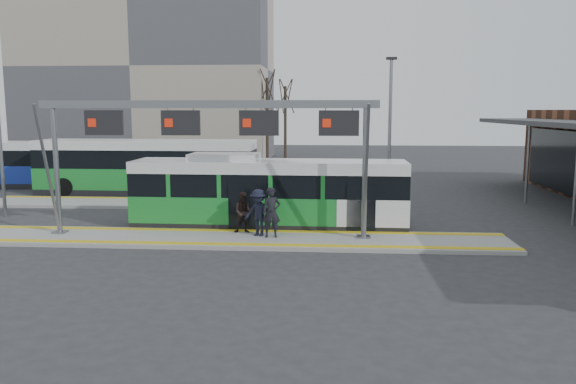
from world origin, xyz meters
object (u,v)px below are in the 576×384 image
at_px(passenger_c, 258,213).
at_px(hero_bus, 269,194).
at_px(gantry, 210,128).
at_px(passenger_b, 244,212).
at_px(passenger_a, 271,212).

bearing_deg(passenger_c, hero_bus, 109.52).
relative_size(gantry, passenger_b, 7.96).
bearing_deg(passenger_a, passenger_c, 150.94).
relative_size(gantry, passenger_a, 6.76).
xyz_separation_m(gantry, passenger_b, (1.15, 0.59, -3.33)).
bearing_deg(passenger_b, gantry, -160.15).
xyz_separation_m(passenger_a, passenger_b, (-1.17, 0.71, -0.14)).
bearing_deg(passenger_b, passenger_a, -38.31).
xyz_separation_m(hero_bus, passenger_c, (-0.15, -2.30, -0.39)).
relative_size(hero_bus, passenger_c, 6.35).
distance_m(gantry, hero_bus, 4.18).
bearing_deg(passenger_a, hero_bus, 88.81).
bearing_deg(passenger_b, hero_bus, 58.61).
height_order(gantry, hero_bus, gantry).
height_order(passenger_b, passenger_c, passenger_c).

